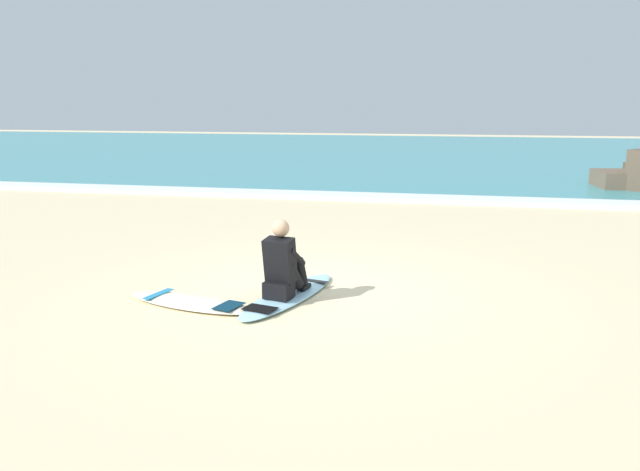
% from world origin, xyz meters
% --- Properties ---
extents(ground_plane, '(80.00, 80.00, 0.00)m').
position_xyz_m(ground_plane, '(0.00, 0.00, 0.00)').
color(ground_plane, beige).
extents(sea, '(80.00, 28.00, 0.10)m').
position_xyz_m(sea, '(0.00, 21.66, 0.05)').
color(sea, teal).
rests_on(sea, ground).
extents(breaking_foam, '(80.00, 0.90, 0.11)m').
position_xyz_m(breaking_foam, '(0.00, 7.96, 0.06)').
color(breaking_foam, white).
rests_on(breaking_foam, ground).
extents(surfboard_main, '(1.02, 2.20, 0.08)m').
position_xyz_m(surfboard_main, '(-0.28, -0.29, 0.04)').
color(surfboard_main, '#9ED1E5').
rests_on(surfboard_main, ground).
extents(surfer_seated, '(0.47, 0.75, 0.95)m').
position_xyz_m(surfer_seated, '(-0.31, -0.40, 0.44)').
color(surfer_seated, black).
rests_on(surfer_seated, surfboard_main).
extents(surfboard_spare_near, '(1.81, 0.93, 0.08)m').
position_xyz_m(surfboard_spare_near, '(-1.36, -0.80, 0.04)').
color(surfboard_spare_near, '#EFE5C6').
rests_on(surfboard_spare_near, ground).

